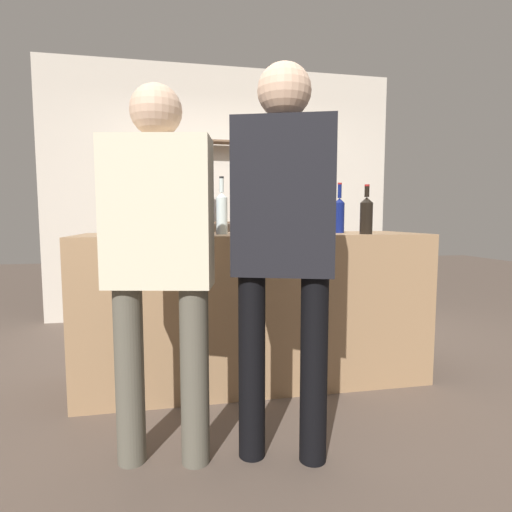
{
  "coord_description": "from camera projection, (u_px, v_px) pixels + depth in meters",
  "views": [
    {
      "loc": [
        -0.52,
        -2.67,
        1.13
      ],
      "look_at": [
        0.0,
        0.0,
        0.87
      ],
      "focal_mm": 28.0,
      "sensor_mm": 36.0,
      "label": 1
    }
  ],
  "objects": [
    {
      "name": "counter_bottle_4",
      "position": [
        205.0,
        212.0,
        2.69
      ],
      "size": [
        0.09,
        0.09,
        0.37
      ],
      "color": "black",
      "rests_on": "bar_counter"
    },
    {
      "name": "counter_bottle_5",
      "position": [
        339.0,
        214.0,
        2.84
      ],
      "size": [
        0.07,
        0.07,
        0.35
      ],
      "color": "#0F1956",
      "rests_on": "bar_counter"
    },
    {
      "name": "counter_bottle_0",
      "position": [
        222.0,
        212.0,
        2.6
      ],
      "size": [
        0.07,
        0.07,
        0.37
      ],
      "color": "silver",
      "rests_on": "bar_counter"
    },
    {
      "name": "cork_jar",
      "position": [
        317.0,
        222.0,
        2.96
      ],
      "size": [
        0.13,
        0.13,
        0.16
      ],
      "color": "silver",
      "rests_on": "bar_counter"
    },
    {
      "name": "ground_plane",
      "position": [
        256.0,
        378.0,
        2.82
      ],
      "size": [
        16.0,
        16.0,
        0.0
      ],
      "primitive_type": "plane",
      "color": "brown"
    },
    {
      "name": "customer_center",
      "position": [
        283.0,
        232.0,
        1.79
      ],
      "size": [
        0.49,
        0.33,
        1.8
      ],
      "rotation": [
        0.0,
        0.0,
        1.25
      ],
      "color": "black",
      "rests_on": "ground_plane"
    },
    {
      "name": "counter_bottle_3",
      "position": [
        142.0,
        213.0,
        2.74
      ],
      "size": [
        0.07,
        0.07,
        0.37
      ],
      "color": "brown",
      "rests_on": "bar_counter"
    },
    {
      "name": "counter_bottle_1",
      "position": [
        366.0,
        215.0,
        2.63
      ],
      "size": [
        0.08,
        0.08,
        0.32
      ],
      "color": "black",
      "rests_on": "bar_counter"
    },
    {
      "name": "back_wall",
      "position": [
        224.0,
        194.0,
        4.58
      ],
      "size": [
        3.91,
        0.12,
        2.8
      ],
      "primitive_type": "cube",
      "color": "beige",
      "rests_on": "ground_plane"
    },
    {
      "name": "bar_counter",
      "position": [
        256.0,
        307.0,
        2.77
      ],
      "size": [
        2.31,
        0.68,
        1.02
      ],
      "primitive_type": "cube",
      "color": "#997551",
      "rests_on": "ground_plane"
    },
    {
      "name": "customer_left",
      "position": [
        159.0,
        249.0,
        1.77
      ],
      "size": [
        0.5,
        0.29,
        1.7
      ],
      "rotation": [
        0.0,
        0.0,
        1.37
      ],
      "color": "#575347",
      "rests_on": "ground_plane"
    },
    {
      "name": "back_shelf",
      "position": [
        226.0,
        203.0,
        4.41
      ],
      "size": [
        2.4,
        0.18,
        1.96
      ],
      "color": "brown",
      "rests_on": "ground_plane"
    },
    {
      "name": "counter_bottle_2",
      "position": [
        205.0,
        213.0,
        2.55
      ],
      "size": [
        0.08,
        0.08,
        0.37
      ],
      "color": "#0F1956",
      "rests_on": "bar_counter"
    }
  ]
}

